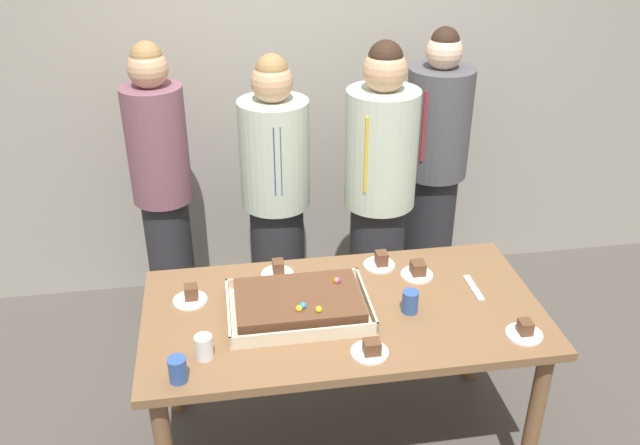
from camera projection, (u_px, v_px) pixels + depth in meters
ground_plane at (341, 441)px, 3.28m from camera, size 12.00×12.00×0.00m
interior_back_panel at (294, 51)px, 3.95m from camera, size 8.00×0.12×3.00m
party_table at (343, 327)px, 2.95m from camera, size 1.71×0.87×0.79m
sheet_cake at (299, 304)px, 2.86m from camera, size 0.60×0.42×0.11m
plated_slice_near_left at (380, 262)px, 3.20m from camera, size 0.15×0.15×0.07m
plated_slice_near_right at (278, 271)px, 3.13m from camera, size 0.15×0.15×0.07m
plated_slice_far_left at (417, 271)px, 3.13m from camera, size 0.15×0.15×0.07m
plated_slice_far_right at (191, 296)px, 2.95m from camera, size 0.15×0.15×0.07m
plated_slice_center_front at (371, 350)px, 2.63m from camera, size 0.15×0.15×0.07m
plated_slice_center_back at (525, 331)px, 2.74m from camera, size 0.15×0.15×0.07m
drink_cup_nearest at (204, 347)px, 2.60m from camera, size 0.07×0.07×0.10m
drink_cup_middle at (410, 302)px, 2.87m from camera, size 0.07×0.07×0.10m
drink_cup_far_end at (178, 370)px, 2.48m from camera, size 0.07×0.07×0.10m
cake_server_utensil at (474, 288)px, 3.04m from camera, size 0.03×0.20×0.01m
person_serving_front at (434, 173)px, 3.92m from camera, size 0.37×0.37×1.73m
person_green_shirt_behind at (276, 199)px, 3.70m from camera, size 0.37×0.37×1.65m
person_striped_tie_right at (379, 201)px, 3.56m from camera, size 0.37×0.37×1.75m
person_far_right_suit at (163, 190)px, 3.70m from camera, size 0.32×0.32×1.71m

